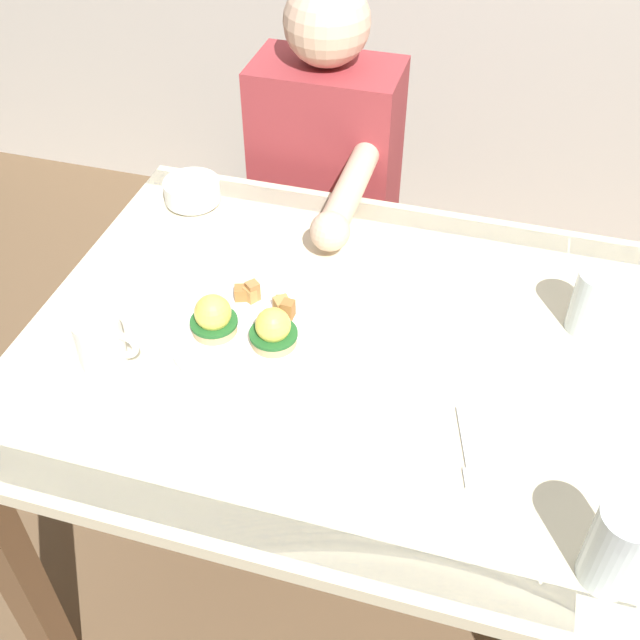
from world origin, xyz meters
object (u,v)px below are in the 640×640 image
(fork, at_px, (467,452))
(fruit_bowl, at_px, (192,192))
(eggs_benedict_plate, at_px, (245,328))
(dining_table, at_px, (363,386))
(water_glass_near, at_px, (617,549))
(diner_person, at_px, (324,187))
(coffee_mug, at_px, (101,340))
(water_glass_far, at_px, (593,305))

(fork, bearing_deg, fruit_bowl, 142.65)
(eggs_benedict_plate, height_order, fork, eggs_benedict_plate)
(dining_table, height_order, water_glass_near, water_glass_near)
(dining_table, xyz_separation_m, diner_person, (-0.25, 0.60, 0.02))
(coffee_mug, distance_m, fork, 0.63)
(water_glass_far, bearing_deg, dining_table, -157.23)
(water_glass_near, relative_size, water_glass_far, 1.13)
(eggs_benedict_plate, distance_m, fork, 0.44)
(eggs_benedict_plate, bearing_deg, water_glass_far, 18.74)
(dining_table, distance_m, fork, 0.30)
(dining_table, distance_m, eggs_benedict_plate, 0.25)
(coffee_mug, bearing_deg, diner_person, 77.20)
(fruit_bowl, distance_m, water_glass_near, 1.10)
(coffee_mug, bearing_deg, dining_table, 21.07)
(eggs_benedict_plate, bearing_deg, diner_person, 93.41)
(eggs_benedict_plate, bearing_deg, coffee_mug, -150.25)
(fruit_bowl, relative_size, fork, 0.78)
(dining_table, bearing_deg, fruit_bowl, 144.88)
(eggs_benedict_plate, xyz_separation_m, diner_person, (-0.04, 0.64, -0.11))
(water_glass_far, bearing_deg, fruit_bowl, 168.44)
(fruit_bowl, relative_size, water_glass_near, 0.86)
(fruit_bowl, bearing_deg, water_glass_near, -37.09)
(fork, bearing_deg, eggs_benedict_plate, 160.75)
(dining_table, relative_size, water_glass_near, 8.63)
(coffee_mug, height_order, water_glass_far, water_glass_far)
(water_glass_near, xyz_separation_m, water_glass_far, (-0.04, 0.49, -0.01))
(dining_table, bearing_deg, coffee_mug, -158.93)
(fruit_bowl, distance_m, coffee_mug, 0.49)
(dining_table, relative_size, fork, 7.79)
(eggs_benedict_plate, relative_size, coffee_mug, 2.42)
(coffee_mug, bearing_deg, eggs_benedict_plate, 29.75)
(fruit_bowl, distance_m, water_glass_far, 0.85)
(fruit_bowl, height_order, coffee_mug, coffee_mug)
(eggs_benedict_plate, height_order, diner_person, diner_person)
(diner_person, bearing_deg, coffee_mug, -102.80)
(water_glass_near, bearing_deg, fork, 143.78)
(diner_person, bearing_deg, water_glass_near, -54.94)
(water_glass_far, bearing_deg, water_glass_near, -85.26)
(fork, distance_m, water_glass_near, 0.26)
(fork, distance_m, water_glass_far, 0.38)
(dining_table, bearing_deg, diner_person, 112.23)
(dining_table, bearing_deg, water_glass_far, 22.77)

